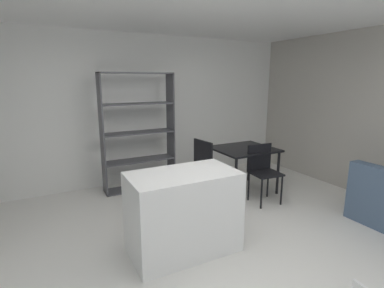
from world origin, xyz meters
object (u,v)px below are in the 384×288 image
object	(u,v)px
open_bookshelf	(138,132)
dining_chair_island_side	(208,164)
kitchen_island	(183,212)
dining_table	(244,153)
dining_chair_near	(262,167)

from	to	relation	value
open_bookshelf	dining_chair_island_side	distance (m)	1.35
kitchen_island	dining_chair_island_side	distance (m)	1.51
open_bookshelf	dining_table	size ratio (longest dim) A/B	2.05
kitchen_island	dining_chair_island_side	size ratio (longest dim) A/B	1.21
dining_table	dining_chair_island_side	xyz separation A→B (m)	(-0.72, -0.02, -0.10)
open_bookshelf	dining_chair_near	bearing A→B (deg)	-42.69
kitchen_island	open_bookshelf	distance (m)	2.19
dining_table	dining_chair_island_side	bearing A→B (deg)	-178.80
dining_chair_near	dining_chair_island_side	distance (m)	0.86
dining_table	dining_chair_island_side	size ratio (longest dim) A/B	1.00
open_bookshelf	dining_chair_near	xyz separation A→B (m)	(1.56, -1.44, -0.46)
dining_table	dining_chair_near	size ratio (longest dim) A/B	1.08
kitchen_island	open_bookshelf	xyz separation A→B (m)	(0.16, 2.12, 0.55)
open_bookshelf	dining_chair_near	world-z (taller)	open_bookshelf
dining_chair_island_side	kitchen_island	bearing A→B (deg)	130.89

